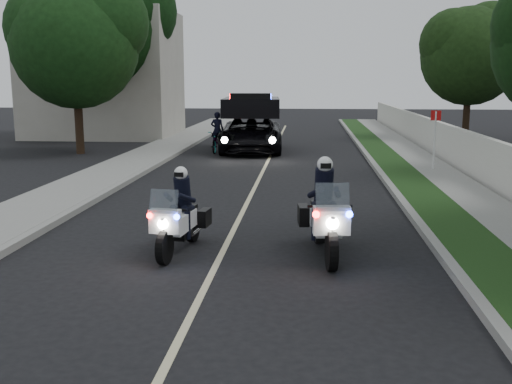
% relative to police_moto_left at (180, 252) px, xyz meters
% --- Properties ---
extents(ground, '(120.00, 120.00, 0.00)m').
position_rel_police_moto_left_xyz_m(ground, '(0.82, -3.16, 0.00)').
color(ground, black).
rests_on(ground, ground).
extents(curb_right, '(0.20, 60.00, 0.15)m').
position_rel_police_moto_left_xyz_m(curb_right, '(4.92, 6.84, 0.07)').
color(curb_right, gray).
rests_on(curb_right, ground).
extents(grass_verge, '(1.20, 60.00, 0.16)m').
position_rel_police_moto_left_xyz_m(grass_verge, '(5.62, 6.84, 0.08)').
color(grass_verge, '#193814').
rests_on(grass_verge, ground).
extents(sidewalk_right, '(1.40, 60.00, 0.16)m').
position_rel_police_moto_left_xyz_m(sidewalk_right, '(6.92, 6.84, 0.08)').
color(sidewalk_right, gray).
rests_on(sidewalk_right, ground).
extents(property_wall, '(0.22, 60.00, 1.50)m').
position_rel_police_moto_left_xyz_m(property_wall, '(7.92, 6.84, 0.75)').
color(property_wall, beige).
rests_on(property_wall, ground).
extents(curb_left, '(0.20, 60.00, 0.15)m').
position_rel_police_moto_left_xyz_m(curb_left, '(-3.28, 6.84, 0.07)').
color(curb_left, gray).
rests_on(curb_left, ground).
extents(sidewalk_left, '(2.00, 60.00, 0.16)m').
position_rel_police_moto_left_xyz_m(sidewalk_left, '(-4.38, 6.84, 0.08)').
color(sidewalk_left, gray).
rests_on(sidewalk_left, ground).
extents(building_far, '(8.00, 6.00, 7.00)m').
position_rel_police_moto_left_xyz_m(building_far, '(-9.18, 22.84, 3.50)').
color(building_far, '#A8A396').
rests_on(building_far, ground).
extents(lane_marking, '(0.12, 50.00, 0.01)m').
position_rel_police_moto_left_xyz_m(lane_marking, '(0.82, 6.84, 0.00)').
color(lane_marking, '#BFB78C').
rests_on(lane_marking, ground).
extents(police_moto_left, '(0.91, 2.00, 1.64)m').
position_rel_police_moto_left_xyz_m(police_moto_left, '(0.00, 0.00, 0.00)').
color(police_moto_left, white).
rests_on(police_moto_left, ground).
extents(police_moto_right, '(0.99, 2.25, 1.86)m').
position_rel_police_moto_left_xyz_m(police_moto_right, '(2.75, 0.00, 0.00)').
color(police_moto_right, silver).
rests_on(police_moto_right, ground).
extents(police_suv, '(3.07, 6.02, 2.85)m').
position_rel_police_moto_left_xyz_m(police_suv, '(-0.17, 16.30, 0.00)').
color(police_suv, black).
rests_on(police_suv, ground).
extents(bicycle, '(0.73, 1.87, 0.96)m').
position_rel_police_moto_left_xyz_m(bicycle, '(-1.66, 15.80, 0.00)').
color(bicycle, black).
rests_on(bicycle, ground).
extents(cyclist, '(0.59, 0.40, 1.62)m').
position_rel_police_moto_left_xyz_m(cyclist, '(-1.66, 15.80, 0.00)').
color(cyclist, black).
rests_on(cyclist, ground).
extents(sign_post, '(0.45, 0.45, 2.27)m').
position_rel_police_moto_left_xyz_m(sign_post, '(6.82, 10.38, 0.00)').
color(sign_post, '#A0230B').
rests_on(sign_post, ground).
extents(tree_right_d, '(6.12, 6.12, 8.64)m').
position_rel_police_moto_left_xyz_m(tree_right_d, '(10.88, 22.32, 0.00)').
color(tree_right_d, '#1B3812').
rests_on(tree_right_d, ground).
extents(tree_left_near, '(6.53, 6.53, 9.15)m').
position_rel_police_moto_left_xyz_m(tree_left_near, '(-7.64, 14.77, 0.00)').
color(tree_left_near, '#153812').
rests_on(tree_left_near, ground).
extents(tree_left_far, '(6.84, 6.84, 11.04)m').
position_rel_police_moto_left_xyz_m(tree_left_far, '(-8.46, 21.31, 0.00)').
color(tree_left_far, black).
rests_on(tree_left_far, ground).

